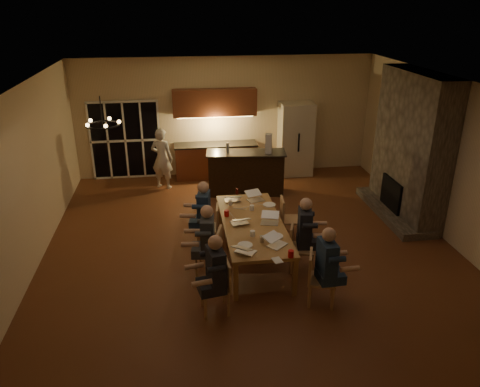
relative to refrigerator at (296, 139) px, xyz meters
The scene contains 43 objects.
floor 4.67m from the refrigerator, 114.60° to the right, with size 9.00×9.00×0.00m, color brown.
back_wall 2.03m from the refrigerator, 168.98° to the left, with size 8.00×0.04×3.20m, color beige.
left_wall 7.25m from the refrigerator, 144.97° to the right, with size 0.04×9.00×3.20m, color beige.
right_wall 4.70m from the refrigerator, 62.94° to the right, with size 0.04×9.00×3.20m, color beige.
ceiling 5.08m from the refrigerator, 114.60° to the right, with size 8.00×9.00×0.04m, color white.
french_doors 4.61m from the refrigerator, behind, with size 1.86×0.08×2.10m, color black.
fireplace 3.51m from the refrigerator, 58.61° to the right, with size 0.58×2.50×3.20m, color #675D51.
kitchenette 2.21m from the refrigerator, behind, with size 2.24×0.68×2.40m, color brown, non-canonical shape.
refrigerator is the anchor object (origin of this frame).
dining_table 4.88m from the refrigerator, 113.47° to the right, with size 1.10×2.70×0.75m, color #AA7244.
bar_island 2.04m from the refrigerator, 141.89° to the right, with size 1.95×0.68×1.08m, color black.
chair_left_near 6.61m from the refrigerator, 114.94° to the right, with size 0.44×0.44×0.89m, color tan, non-canonical shape.
chair_left_mid 5.64m from the refrigerator, 119.85° to the right, with size 0.44×0.44×0.89m, color tan, non-canonical shape.
chair_left_far 4.81m from the refrigerator, 124.96° to the right, with size 0.44×0.44×0.89m, color tan, non-canonical shape.
chair_right_near 6.11m from the refrigerator, 100.06° to the right, with size 0.44×0.44×0.89m, color tan, non-canonical shape.
chair_right_mid 5.12m from the refrigerator, 102.62° to the right, with size 0.44×0.44×0.89m, color tan, non-canonical shape.
chair_right_far 3.95m from the refrigerator, 105.06° to the right, with size 0.44×0.44×0.89m, color tan, non-canonical shape.
person_left_near 6.66m from the refrigerator, 114.51° to the right, with size 0.60×0.60×1.38m, color #21242B, non-canonical shape.
person_right_near 6.14m from the refrigerator, 99.67° to the right, with size 0.60×0.60×1.38m, color navy, non-canonical shape.
person_left_mid 5.71m from the refrigerator, 119.46° to the right, with size 0.60×0.60×1.38m, color #3D4248, non-canonical shape.
person_right_mid 5.02m from the refrigerator, 102.32° to the right, with size 0.60×0.60×1.38m, color #21242B, non-canonical shape.
person_left_far 4.78m from the refrigerator, 125.85° to the right, with size 0.60×0.60×1.38m, color navy, non-canonical shape.
standing_person 3.69m from the refrigerator, behind, with size 0.58×0.38×1.59m, color silver.
chandelier 6.66m from the refrigerator, 132.88° to the right, with size 0.53×0.53×0.03m, color black.
laptop_a 5.92m from the refrigerator, 112.05° to the right, with size 0.32×0.28×0.23m, color silver, non-canonical shape.
laptop_b 5.61m from the refrigerator, 107.27° to the right, with size 0.32×0.28×0.23m, color silver, non-canonical shape.
laptop_c 4.94m from the refrigerator, 116.17° to the right, with size 0.32×0.28×0.23m, color silver, non-canonical shape.
laptop_d 4.79m from the refrigerator, 109.83° to the right, with size 0.32×0.28×0.23m, color silver, non-canonical shape.
laptop_e 4.01m from the refrigerator, 122.80° to the right, with size 0.32×0.28×0.23m, color silver, non-canonical shape.
laptop_f 3.84m from the refrigerator, 116.40° to the right, with size 0.32×0.28×0.23m, color silver, non-canonical shape.
mug_front 5.36m from the refrigerator, 112.15° to the right, with size 0.09×0.09×0.10m, color white.
mug_mid 4.32m from the refrigerator, 115.50° to the right, with size 0.09×0.09×0.10m, color white.
mug_back 4.24m from the refrigerator, 121.94° to the right, with size 0.08×0.08×0.10m, color white.
redcup_near 5.96m from the refrigerator, 104.90° to the right, with size 0.09×0.09×0.12m, color red.
redcup_mid 4.74m from the refrigerator, 120.09° to the right, with size 0.09×0.09×0.12m, color red.
can_silver 5.55m from the refrigerator, 110.05° to the right, with size 0.07×0.07×0.12m, color #B2B2B7.
can_cola 3.67m from the refrigerator, 123.70° to the right, with size 0.07×0.07×0.12m, color #3F0F0C.
plate_near 5.30m from the refrigerator, 107.80° to the right, with size 0.25×0.25×0.02m, color white.
plate_left 5.72m from the refrigerator, 112.61° to the right, with size 0.26×0.26×0.02m, color white.
plate_far 4.00m from the refrigerator, 111.64° to the right, with size 0.25×0.25×0.02m, color white.
notepad 6.10m from the refrigerator, 106.87° to the right, with size 0.14×0.19×0.01m, color white.
bar_bottle 2.34m from the refrigerator, 149.86° to the right, with size 0.07×0.07×0.24m, color #99999E.
bar_blender 1.74m from the refrigerator, 127.10° to the right, with size 0.15×0.15×0.48m, color silver.
Camera 1 is at (-1.34, -7.93, 4.58)m, focal length 35.00 mm.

